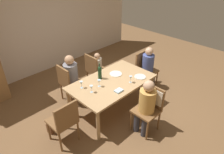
% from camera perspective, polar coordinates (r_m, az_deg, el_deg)
% --- Properties ---
extents(ground_plane, '(10.00, 10.00, 0.00)m').
position_cam_1_polar(ground_plane, '(4.65, 0.00, -8.70)').
color(ground_plane, brown).
extents(rear_room_partition, '(6.40, 0.12, 2.70)m').
position_cam_1_polar(rear_room_partition, '(6.03, -19.26, 13.87)').
color(rear_room_partition, beige).
rests_on(rear_room_partition, ground_plane).
extents(dining_table, '(1.75, 1.04, 0.72)m').
position_cam_1_polar(dining_table, '(4.26, 0.00, -2.03)').
color(dining_table, tan).
rests_on(dining_table, ground_plane).
extents(chair_right_end, '(0.44, 0.44, 0.92)m').
position_cam_1_polar(chair_right_end, '(5.20, 9.12, 2.74)').
color(chair_right_end, brown).
rests_on(chair_right_end, ground_plane).
extents(chair_far_left, '(0.44, 0.44, 0.92)m').
position_cam_1_polar(chair_far_left, '(4.67, -12.09, -1.18)').
color(chair_far_left, brown).
rests_on(chair_far_left, ground_plane).
extents(chair_near, '(0.46, 0.44, 0.92)m').
position_cam_1_polar(chair_near, '(3.91, 10.76, -7.01)').
color(chair_near, brown).
rests_on(chair_near, ground_plane).
extents(chair_far_right, '(0.44, 0.44, 0.92)m').
position_cam_1_polar(chair_far_right, '(5.06, -4.78, 2.21)').
color(chair_far_right, brown).
rests_on(chair_far_right, ground_plane).
extents(chair_left_end, '(0.44, 0.44, 0.92)m').
position_cam_1_polar(chair_left_end, '(3.67, -13.24, -11.68)').
color(chair_left_end, brown).
rests_on(chair_left_end, ground_plane).
extents(person_woman_host, '(0.29, 0.33, 1.09)m').
position_cam_1_polar(person_woman_host, '(5.10, 10.22, 3.32)').
color(person_woman_host, '#33333D').
rests_on(person_woman_host, ground_plane).
extents(person_man_bearded, '(0.35, 0.31, 1.14)m').
position_cam_1_polar(person_man_bearded, '(4.65, -11.12, 0.63)').
color(person_man_bearded, '#33333D').
rests_on(person_man_bearded, ground_plane).
extents(person_man_guest, '(0.35, 0.30, 1.13)m').
position_cam_1_polar(person_man_guest, '(3.78, 9.52, -7.36)').
color(person_man_guest, '#33333D').
rests_on(person_man_guest, ground_plane).
extents(person_child_small, '(0.25, 0.22, 0.94)m').
position_cam_1_polar(person_child_small, '(5.11, -3.85, 2.91)').
color(person_child_small, '#33333D').
rests_on(person_child_small, ground_plane).
extents(wine_bottle_tall_green, '(0.08, 0.08, 0.35)m').
position_cam_1_polar(wine_bottle_tall_green, '(4.24, -3.44, 1.40)').
color(wine_bottle_tall_green, '#19381E').
rests_on(wine_bottle_tall_green, dining_table).
extents(wine_glass_near_left, '(0.07, 0.07, 0.15)m').
position_cam_1_polar(wine_glass_near_left, '(4.14, 5.23, -0.26)').
color(wine_glass_near_left, silver).
rests_on(wine_glass_near_left, dining_table).
extents(wine_glass_centre, '(0.07, 0.07, 0.15)m').
position_cam_1_polar(wine_glass_centre, '(4.01, -3.64, -1.33)').
color(wine_glass_centre, silver).
rests_on(wine_glass_centre, dining_table).
extents(wine_glass_near_right, '(0.07, 0.07, 0.15)m').
position_cam_1_polar(wine_glass_near_right, '(4.00, -8.56, -1.75)').
color(wine_glass_near_right, silver).
rests_on(wine_glass_near_right, dining_table).
extents(wine_glass_far, '(0.07, 0.07, 0.15)m').
position_cam_1_polar(wine_glass_far, '(3.85, -5.84, -2.92)').
color(wine_glass_far, silver).
rests_on(wine_glass_far, dining_table).
extents(dinner_plate_host, '(0.27, 0.27, 0.01)m').
position_cam_1_polar(dinner_plate_host, '(4.46, 1.06, 0.90)').
color(dinner_plate_host, white).
rests_on(dinner_plate_host, dining_table).
extents(dinner_plate_guest_left, '(0.25, 0.25, 0.01)m').
position_cam_1_polar(dinner_plate_guest_left, '(4.39, 7.86, 0.08)').
color(dinner_plate_guest_left, silver).
rests_on(dinner_plate_guest_left, dining_table).
extents(folded_napkin, '(0.16, 0.12, 0.03)m').
position_cam_1_polar(folded_napkin, '(3.91, 1.90, -3.83)').
color(folded_napkin, '#ADC6D6').
rests_on(folded_napkin, dining_table).
extents(handbag, '(0.30, 0.17, 0.22)m').
position_cam_1_polar(handbag, '(4.25, -15.89, -12.86)').
color(handbag, brown).
rests_on(handbag, ground_plane).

